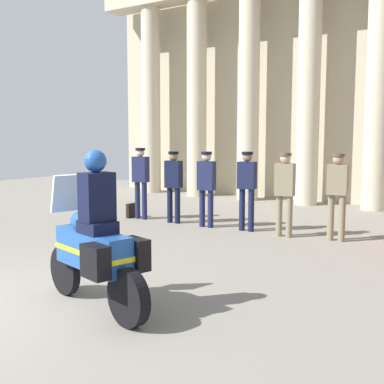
# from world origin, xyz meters

# --- Properties ---
(colonnade_backdrop) EXTENTS (15.17, 1.51, 7.66)m
(colonnade_backdrop) POSITION_xyz_m (0.35, 11.48, 3.96)
(colonnade_backdrop) COLOR #B6AB91
(colonnade_backdrop) RESTS_ON ground_plane
(officer_in_row_0) EXTENTS (0.40, 0.26, 1.75)m
(officer_in_row_0) POSITION_xyz_m (-2.15, 6.26, 1.04)
(officer_in_row_0) COLOR #191E42
(officer_in_row_0) RESTS_ON ground_plane
(officer_in_row_1) EXTENTS (0.40, 0.26, 1.68)m
(officer_in_row_1) POSITION_xyz_m (-1.15, 6.25, 0.99)
(officer_in_row_1) COLOR black
(officer_in_row_1) RESTS_ON ground_plane
(officer_in_row_2) EXTENTS (0.40, 0.26, 1.70)m
(officer_in_row_2) POSITION_xyz_m (-0.23, 6.23, 1.00)
(officer_in_row_2) COLOR #191E42
(officer_in_row_2) RESTS_ON ground_plane
(officer_in_row_3) EXTENTS (0.40, 0.26, 1.71)m
(officer_in_row_3) POSITION_xyz_m (0.73, 6.33, 1.01)
(officer_in_row_3) COLOR #141938
(officer_in_row_3) RESTS_ON ground_plane
(officer_in_row_4) EXTENTS (0.40, 0.26, 1.71)m
(officer_in_row_4) POSITION_xyz_m (1.65, 6.20, 1.01)
(officer_in_row_4) COLOR #7A7056
(officer_in_row_4) RESTS_ON ground_plane
(officer_in_row_5) EXTENTS (0.40, 0.26, 1.71)m
(officer_in_row_5) POSITION_xyz_m (2.65, 6.40, 1.01)
(officer_in_row_5) COLOR #7A7056
(officer_in_row_5) RESTS_ON ground_plane
(motorcycle_with_rider) EXTENTS (2.05, 0.88, 1.90)m
(motorcycle_with_rider) POSITION_xyz_m (1.47, 1.04, 0.79)
(motorcycle_with_rider) COLOR black
(motorcycle_with_rider) RESTS_ON ground_plane
(briefcase_on_ground) EXTENTS (0.10, 0.32, 0.36)m
(briefcase_on_ground) POSITION_xyz_m (-2.47, 6.28, 0.18)
(briefcase_on_ground) COLOR black
(briefcase_on_ground) RESTS_ON ground_plane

